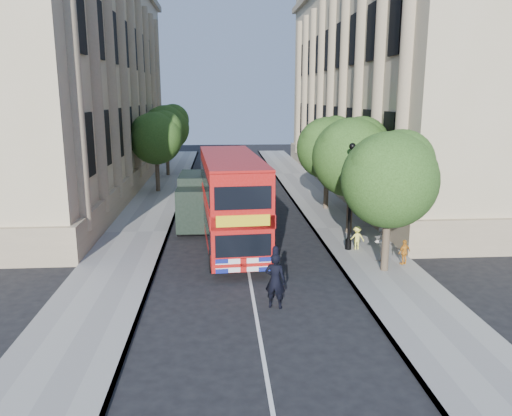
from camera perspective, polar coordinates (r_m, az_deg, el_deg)
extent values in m
plane|color=black|center=(18.42, -0.19, -11.05)|extent=(120.00, 120.00, 0.00)
cube|color=gray|center=(28.66, 9.93, -2.34)|extent=(3.50, 80.00, 0.12)
cube|color=gray|center=(28.18, -13.42, -2.76)|extent=(3.50, 80.00, 0.12)
cube|color=tan|center=(43.50, 16.45, 14.34)|extent=(12.00, 38.00, 18.00)
cube|color=tan|center=(42.75, -22.08, 13.97)|extent=(12.00, 38.00, 18.00)
cylinder|color=#473828|center=(21.85, 14.62, -3.62)|extent=(0.32, 0.32, 2.86)
sphere|color=#264416|center=(21.28, 15.01, 3.12)|extent=(4.00, 4.00, 4.00)
sphere|color=#264416|center=(21.76, 16.26, 4.98)|extent=(2.80, 2.80, 2.80)
sphere|color=#264416|center=(20.76, 14.05, 4.39)|extent=(2.60, 2.60, 2.60)
cylinder|color=#473828|center=(27.39, 10.65, 0.02)|extent=(0.32, 0.32, 2.99)
sphere|color=#264416|center=(26.93, 10.89, 5.68)|extent=(4.20, 4.20, 4.20)
sphere|color=#264416|center=(27.40, 11.95, 7.18)|extent=(2.94, 2.94, 2.94)
sphere|color=#264416|center=(26.46, 10.05, 6.77)|extent=(2.73, 2.73, 2.73)
cylinder|color=#473828|center=(33.11, 8.02, 2.24)|extent=(0.32, 0.32, 2.90)
sphere|color=#264416|center=(32.74, 8.17, 6.78)|extent=(4.00, 4.00, 4.00)
sphere|color=#264416|center=(33.20, 9.08, 7.98)|extent=(2.80, 2.80, 2.80)
sphere|color=#264416|center=(32.29, 7.44, 7.67)|extent=(2.60, 2.60, 2.60)
cylinder|color=#473828|center=(39.56, -11.20, 3.90)|extent=(0.32, 0.32, 2.99)
sphere|color=#264416|center=(39.24, -11.37, 7.82)|extent=(4.00, 4.00, 4.00)
sphere|color=#264416|center=(39.52, -10.47, 8.88)|extent=(2.80, 2.80, 2.80)
sphere|color=#264416|center=(38.97, -12.20, 8.56)|extent=(2.60, 2.60, 2.60)
cylinder|color=#473828|center=(47.42, -10.07, 5.50)|extent=(0.32, 0.32, 3.17)
sphere|color=#264416|center=(47.15, -10.21, 8.97)|extent=(4.20, 4.20, 4.20)
sphere|color=#264416|center=(47.45, -9.46, 9.89)|extent=(2.94, 2.94, 2.94)
sphere|color=#264416|center=(46.88, -10.89, 9.63)|extent=(2.73, 2.73, 2.73)
cylinder|color=black|center=(24.67, 10.50, -4.10)|extent=(0.30, 0.30, 0.50)
cylinder|color=black|center=(24.12, 10.72, 1.02)|extent=(0.14, 0.14, 5.00)
sphere|color=black|center=(23.75, 10.97, 6.94)|extent=(0.32, 0.32, 0.32)
cube|color=#AE0F0C|center=(24.39, -2.83, 1.03)|extent=(3.23, 9.87, 4.04)
cube|color=black|center=(24.59, -2.81, -1.01)|extent=(3.25, 9.27, 0.92)
cube|color=black|center=(24.20, -2.86, 3.46)|extent=(3.25, 9.27, 0.92)
cube|color=yellow|center=(19.65, -1.48, -1.46)|extent=(2.15, 0.23, 0.46)
cylinder|color=black|center=(21.52, -4.98, -6.05)|extent=(0.36, 1.04, 1.02)
cylinder|color=black|center=(21.76, 1.14, -5.79)|extent=(0.36, 1.04, 1.02)
cylinder|color=black|center=(27.89, -5.78, -1.67)|extent=(0.36, 1.04, 1.02)
cylinder|color=black|center=(28.08, -1.07, -1.51)|extent=(0.36, 1.04, 1.02)
cube|color=black|center=(26.97, -6.75, -0.14)|extent=(2.18, 1.96, 2.26)
cube|color=black|center=(26.02, -6.87, -0.01)|extent=(1.94, 0.12, 0.75)
cube|color=black|center=(29.24, -6.51, 1.31)|extent=(2.20, 3.47, 2.69)
cube|color=black|center=(28.89, -6.51, -1.45)|extent=(2.00, 5.19, 0.27)
cylinder|color=black|center=(27.18, -8.74, -2.32)|extent=(0.25, 0.86, 0.86)
cylinder|color=black|center=(27.07, -4.65, -2.27)|extent=(0.25, 0.86, 0.86)
cylinder|color=black|center=(30.62, -8.16, -0.59)|extent=(0.25, 0.86, 0.86)
cylinder|color=black|center=(30.52, -4.53, -0.54)|extent=(0.25, 0.86, 0.86)
imported|color=black|center=(17.87, 2.21, -8.30)|extent=(0.87, 0.72, 2.04)
imported|color=beige|center=(23.13, 14.07, -3.72)|extent=(1.11, 1.10, 1.81)
imported|color=orange|center=(23.00, 16.60, -4.86)|extent=(0.72, 0.53, 1.13)
imported|color=#F8F454|center=(24.70, 11.45, -3.35)|extent=(0.74, 0.43, 1.13)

